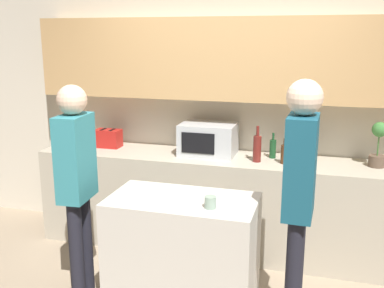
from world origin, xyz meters
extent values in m
cube|color=beige|center=(0.00, 1.74, 1.35)|extent=(6.40, 0.08, 2.70)
cube|color=tan|center=(0.00, 1.54, 1.83)|extent=(3.74, 0.32, 0.75)
cube|color=#B7AD99|center=(0.00, 1.39, 0.46)|extent=(3.60, 0.62, 0.93)
cube|color=beige|center=(-0.08, 0.34, 0.44)|extent=(1.08, 0.60, 0.88)
cube|color=#B7BABC|center=(-0.17, 1.45, 1.08)|extent=(0.52, 0.38, 0.30)
cube|color=black|center=(-0.22, 1.26, 1.08)|extent=(0.31, 0.01, 0.19)
cube|color=#B21E19|center=(-1.22, 1.45, 1.02)|extent=(0.26, 0.16, 0.18)
cube|color=black|center=(-1.27, 1.45, 1.11)|extent=(0.02, 0.11, 0.01)
cube|color=black|center=(-1.17, 1.45, 1.11)|extent=(0.02, 0.11, 0.01)
cylinder|color=brown|center=(1.34, 1.45, 0.98)|extent=(0.14, 0.14, 0.10)
cylinder|color=#38662D|center=(1.34, 1.45, 1.12)|extent=(0.01, 0.01, 0.18)
sphere|color=#3D7A38|center=(1.34, 1.45, 1.26)|extent=(0.13, 0.13, 0.13)
cylinder|color=maroon|center=(0.31, 1.32, 1.04)|extent=(0.07, 0.07, 0.24)
cylinder|color=maroon|center=(0.31, 1.32, 1.21)|extent=(0.03, 0.03, 0.09)
cylinder|color=#194723|center=(0.44, 1.49, 1.01)|extent=(0.06, 0.06, 0.17)
cylinder|color=#194723|center=(0.44, 1.49, 1.13)|extent=(0.02, 0.02, 0.07)
cylinder|color=#472814|center=(0.56, 1.33, 1.01)|extent=(0.06, 0.06, 0.17)
cylinder|color=#472814|center=(0.56, 1.33, 1.13)|extent=(0.02, 0.02, 0.07)
cylinder|color=maroon|center=(0.66, 1.44, 1.03)|extent=(0.08, 0.08, 0.20)
cylinder|color=maroon|center=(0.66, 1.44, 1.17)|extent=(0.03, 0.03, 0.08)
cylinder|color=#194723|center=(0.76, 1.46, 1.02)|extent=(0.07, 0.07, 0.19)
cylinder|color=#194723|center=(0.76, 1.46, 1.16)|extent=(0.03, 0.03, 0.08)
cylinder|color=#8CA693|center=(0.16, 0.22, 0.92)|extent=(0.08, 0.08, 0.08)
cylinder|color=black|center=(-0.91, 0.36, 0.41)|extent=(0.11, 0.11, 0.82)
cylinder|color=black|center=(-0.90, 0.20, 0.41)|extent=(0.11, 0.11, 0.82)
cube|color=teal|center=(-0.90, 0.28, 1.14)|extent=(0.21, 0.35, 0.65)
sphere|color=beige|center=(-0.90, 0.28, 1.58)|extent=(0.22, 0.22, 0.22)
cylinder|color=black|center=(0.74, 0.23, 0.43)|extent=(0.11, 0.11, 0.86)
cylinder|color=black|center=(0.74, 0.39, 0.43)|extent=(0.11, 0.11, 0.86)
cube|color=#195268|center=(0.74, 0.31, 1.20)|extent=(0.20, 0.35, 0.68)
sphere|color=beige|center=(0.74, 0.31, 1.66)|extent=(0.23, 0.23, 0.23)
camera|label=1|loc=(0.84, -2.59, 2.03)|focal=42.00mm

